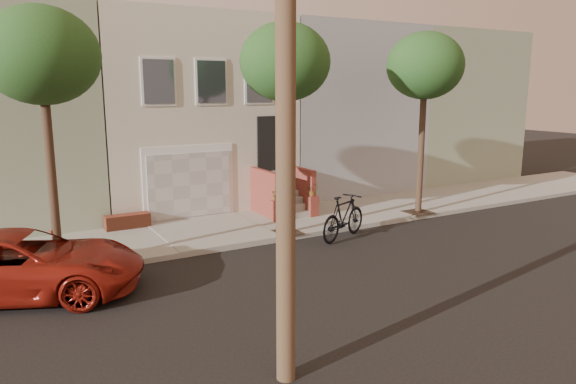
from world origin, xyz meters
TOP-DOWN VIEW (x-y plane):
  - ground at (0.00, 0.00)m, footprint 90.00×90.00m
  - sidewalk at (0.00, 5.35)m, footprint 40.00×3.70m
  - house_row at (0.00, 11.19)m, footprint 33.10×11.70m
  - tree_left at (-5.50, 3.90)m, footprint 2.70×2.57m
  - tree_mid at (1.00, 3.90)m, footprint 2.70×2.57m
  - tree_right at (6.50, 3.90)m, footprint 2.70×2.57m
  - pickup_truck at (-6.40, 2.70)m, footprint 5.80×4.26m
  - motorcycle at (2.47, 2.87)m, footprint 2.36×1.49m

SIDE VIEW (x-z plane):
  - ground at x=0.00m, z-range 0.00..0.00m
  - sidewalk at x=0.00m, z-range 0.00..0.15m
  - motorcycle at x=2.47m, z-range 0.00..1.38m
  - pickup_truck at x=-6.40m, z-range 0.00..1.46m
  - house_row at x=0.00m, z-range 0.14..7.14m
  - tree_left at x=-5.50m, z-range 2.11..8.41m
  - tree_mid at x=1.00m, z-range 2.11..8.41m
  - tree_right at x=6.50m, z-range 2.11..8.41m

